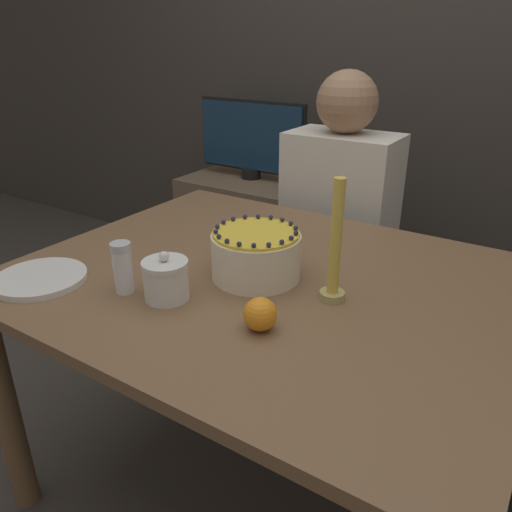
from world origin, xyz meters
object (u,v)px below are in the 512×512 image
object	(u,v)px
sugar_shaker	(123,267)
person_man_blue_shirt	(337,250)
candle	(335,252)
tv_monitor	(251,138)
sugar_bowl	(166,280)
cake	(256,255)

from	to	relation	value
sugar_shaker	person_man_blue_shirt	world-z (taller)	person_man_blue_shirt
candle	tv_monitor	world-z (taller)	candle
sugar_shaker	person_man_blue_shirt	size ratio (longest dim) A/B	0.11
sugar_shaker	tv_monitor	world-z (taller)	tv_monitor
sugar_bowl	candle	distance (m)	0.39
cake	person_man_blue_shirt	xyz separation A→B (m)	(-0.09, 0.73, -0.27)
cake	tv_monitor	bearing A→B (deg)	123.97
cake	sugar_shaker	distance (m)	0.32
sugar_shaker	candle	size ratio (longest dim) A/B	0.44
person_man_blue_shirt	tv_monitor	world-z (taller)	person_man_blue_shirt
sugar_bowl	tv_monitor	world-z (taller)	tv_monitor
candle	person_man_blue_shirt	xyz separation A→B (m)	(-0.31, 0.73, -0.33)
person_man_blue_shirt	tv_monitor	distance (m)	0.84
person_man_blue_shirt	tv_monitor	xyz separation A→B (m)	(-0.67, 0.41, 0.30)
sugar_shaker	tv_monitor	size ratio (longest dim) A/B	0.21
cake	sugar_bowl	size ratio (longest dim) A/B	1.89
sugar_bowl	tv_monitor	size ratio (longest dim) A/B	0.20
sugar_bowl	person_man_blue_shirt	world-z (taller)	person_man_blue_shirt
person_man_blue_shirt	tv_monitor	bearing A→B (deg)	-31.33
person_man_blue_shirt	tv_monitor	size ratio (longest dim) A/B	1.98
cake	tv_monitor	size ratio (longest dim) A/B	0.37
sugar_shaker	candle	xyz separation A→B (m)	(0.43, 0.24, 0.05)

